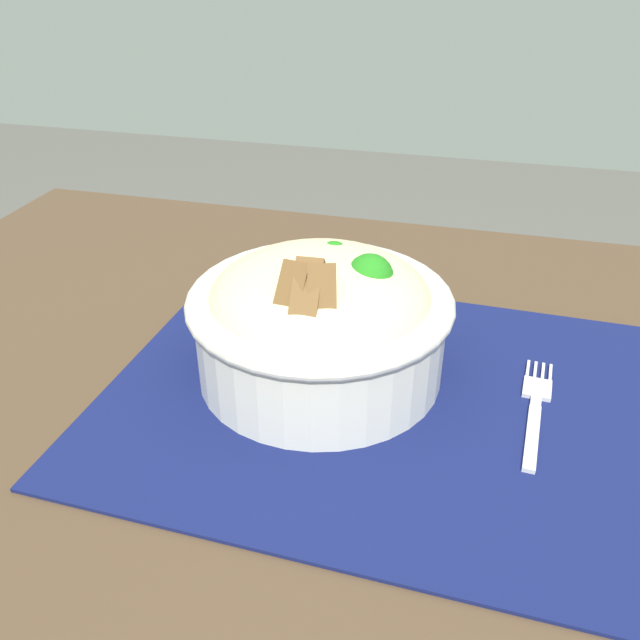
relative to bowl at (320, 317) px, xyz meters
The scene contains 4 objects.
table 0.15m from the bowl, 27.59° to the right, with size 1.11×0.76×0.71m.
placemat 0.08m from the bowl, 19.07° to the right, with size 0.43×0.34×0.00m, color #11194C.
bowl is the anchor object (origin of this frame).
fork 0.18m from the bowl, ahead, with size 0.02×0.14×0.00m.
Camera 1 is at (0.04, -0.40, 1.03)m, focal length 37.38 mm.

